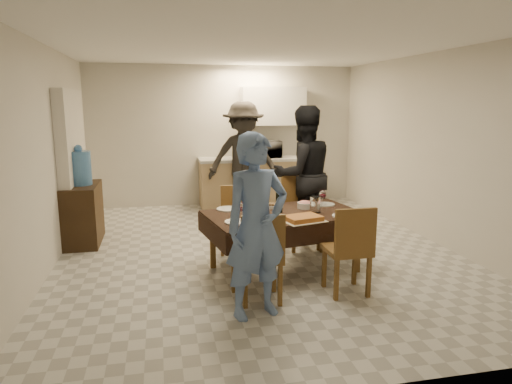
# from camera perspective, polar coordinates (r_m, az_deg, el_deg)

# --- Properties ---
(floor) EXTENTS (5.00, 6.00, 0.02)m
(floor) POSITION_cam_1_polar(r_m,az_deg,el_deg) (6.03, 0.26, -7.45)
(floor) COLOR silver
(floor) RESTS_ON ground
(ceiling) EXTENTS (5.00, 6.00, 0.02)m
(ceiling) POSITION_cam_1_polar(r_m,az_deg,el_deg) (5.76, 0.28, 17.90)
(ceiling) COLOR white
(ceiling) RESTS_ON wall_back
(wall_back) EXTENTS (5.00, 0.02, 2.60)m
(wall_back) POSITION_cam_1_polar(r_m,az_deg,el_deg) (8.69, -3.97, 7.02)
(wall_back) COLOR beige
(wall_back) RESTS_ON floor
(wall_front) EXTENTS (5.00, 0.02, 2.60)m
(wall_front) POSITION_cam_1_polar(r_m,az_deg,el_deg) (2.92, 12.89, -1.47)
(wall_front) COLOR beige
(wall_front) RESTS_ON floor
(wall_left) EXTENTS (0.02, 6.00, 2.60)m
(wall_left) POSITION_cam_1_polar(r_m,az_deg,el_deg) (5.76, -24.86, 3.91)
(wall_left) COLOR beige
(wall_left) RESTS_ON floor
(wall_right) EXTENTS (0.02, 6.00, 2.60)m
(wall_right) POSITION_cam_1_polar(r_m,az_deg,el_deg) (6.74, 21.62, 5.06)
(wall_right) COLOR beige
(wall_right) RESTS_ON floor
(stub_partition) EXTENTS (0.15, 1.40, 2.10)m
(stub_partition) POSITION_cam_1_polar(r_m,az_deg,el_deg) (6.95, -21.92, 3.12)
(stub_partition) COLOR beige
(stub_partition) RESTS_ON floor
(kitchen_base_cabinet) EXTENTS (2.20, 0.60, 0.86)m
(kitchen_base_cabinet) POSITION_cam_1_polar(r_m,az_deg,el_deg) (8.59, 0.37, 1.15)
(kitchen_base_cabinet) COLOR tan
(kitchen_base_cabinet) RESTS_ON floor
(kitchen_worktop) EXTENTS (2.24, 0.64, 0.05)m
(kitchen_worktop) POSITION_cam_1_polar(r_m,az_deg,el_deg) (8.53, 0.38, 4.16)
(kitchen_worktop) COLOR #B8B7B2
(kitchen_worktop) RESTS_ON kitchen_base_cabinet
(upper_cabinet) EXTENTS (1.20, 0.34, 0.70)m
(upper_cabinet) POSITION_cam_1_polar(r_m,az_deg,el_deg) (8.67, 2.16, 10.66)
(upper_cabinet) COLOR white
(upper_cabinet) RESTS_ON wall_back
(dining_table) EXTENTS (1.90, 1.31, 0.68)m
(dining_table) POSITION_cam_1_polar(r_m,az_deg,el_deg) (5.23, 3.57, -2.97)
(dining_table) COLOR black
(dining_table) RESTS_ON floor
(chair_near_left) EXTENTS (0.44, 0.44, 0.49)m
(chair_near_left) POSITION_cam_1_polar(r_m,az_deg,el_deg) (4.37, 0.78, -7.09)
(chair_near_left) COLOR brown
(chair_near_left) RESTS_ON floor
(chair_near_right) EXTENTS (0.42, 0.42, 0.50)m
(chair_near_right) POSITION_cam_1_polar(r_m,az_deg,el_deg) (4.64, 11.75, -6.10)
(chair_near_right) COLOR brown
(chair_near_right) RESTS_ON floor
(chair_far_left) EXTENTS (0.46, 0.47, 0.46)m
(chair_far_left) POSITION_cam_1_polar(r_m,az_deg,el_deg) (5.80, -2.52, -2.84)
(chair_far_left) COLOR brown
(chair_far_left) RESTS_ON floor
(chair_far_right) EXTENTS (0.47, 0.47, 0.52)m
(chair_far_right) POSITION_cam_1_polar(r_m,az_deg,el_deg) (5.99, 6.02, -1.82)
(chair_far_right) COLOR brown
(chair_far_right) RESTS_ON floor
(console) EXTENTS (0.44, 0.89, 0.82)m
(console) POSITION_cam_1_polar(r_m,az_deg,el_deg) (6.73, -20.81, -2.59)
(console) COLOR #322110
(console) RESTS_ON floor
(water_jug) EXTENTS (0.31, 0.31, 0.46)m
(water_jug) POSITION_cam_1_polar(r_m,az_deg,el_deg) (6.61, -21.19, 2.81)
(water_jug) COLOR #4C87CF
(water_jug) RESTS_ON console
(wine_bottle) EXTENTS (0.08, 0.08, 0.33)m
(wine_bottle) POSITION_cam_1_polar(r_m,az_deg,el_deg) (5.22, 2.92, -0.79)
(wine_bottle) COLOR black
(wine_bottle) RESTS_ON dining_table
(water_pitcher) EXTENTS (0.12, 0.12, 0.19)m
(water_pitcher) POSITION_cam_1_polar(r_m,az_deg,el_deg) (5.26, 7.41, -1.57)
(water_pitcher) COLOR white
(water_pitcher) RESTS_ON dining_table
(savoury_tart) EXTENTS (0.51, 0.43, 0.05)m
(savoury_tart) POSITION_cam_1_polar(r_m,az_deg,el_deg) (4.89, 5.90, -3.30)
(savoury_tart) COLOR #BE7937
(savoury_tart) RESTS_ON dining_table
(salad_bowl) EXTENTS (0.18, 0.18, 0.07)m
(salad_bowl) POSITION_cam_1_polar(r_m,az_deg,el_deg) (5.47, 6.10, -1.67)
(salad_bowl) COLOR silver
(salad_bowl) RESTS_ON dining_table
(mushroom_dish) EXTENTS (0.20, 0.20, 0.03)m
(mushroom_dish) POSITION_cam_1_polar(r_m,az_deg,el_deg) (5.47, 2.28, -1.80)
(mushroom_dish) COLOR silver
(mushroom_dish) RESTS_ON dining_table
(wine_glass_a) EXTENTS (0.09, 0.09, 0.20)m
(wine_glass_a) POSITION_cam_1_polar(r_m,az_deg,el_deg) (4.84, -1.90, -2.49)
(wine_glass_a) COLOR white
(wine_glass_a) RESTS_ON dining_table
(wine_glass_b) EXTENTS (0.09, 0.09, 0.20)m
(wine_glass_b) POSITION_cam_1_polar(r_m,az_deg,el_deg) (5.60, 8.33, -0.76)
(wine_glass_b) COLOR white
(wine_glass_b) RESTS_ON dining_table
(wine_glass_c) EXTENTS (0.08, 0.08, 0.17)m
(wine_glass_c) POSITION_cam_1_polar(r_m,az_deg,el_deg) (5.44, 0.71, -1.14)
(wine_glass_c) COLOR white
(wine_glass_c) RESTS_ON dining_table
(plate_near_left) EXTENTS (0.26, 0.26, 0.02)m
(plate_near_left) POSITION_cam_1_polar(r_m,az_deg,el_deg) (4.81, -2.38, -3.74)
(plate_near_left) COLOR silver
(plate_near_left) RESTS_ON dining_table
(plate_near_right) EXTENTS (0.26, 0.26, 0.02)m
(plate_near_right) POSITION_cam_1_polar(r_m,az_deg,el_deg) (5.14, 10.94, -2.96)
(plate_near_right) COLOR silver
(plate_near_right) RESTS_ON dining_table
(plate_far_left) EXTENTS (0.28, 0.28, 0.02)m
(plate_far_left) POSITION_cam_1_polar(r_m,az_deg,el_deg) (5.38, -3.45, -2.12)
(plate_far_left) COLOR silver
(plate_far_left) RESTS_ON dining_table
(plate_far_right) EXTENTS (0.24, 0.24, 0.01)m
(plate_far_right) POSITION_cam_1_polar(r_m,az_deg,el_deg) (5.68, 8.60, -1.53)
(plate_far_right) COLOR silver
(plate_far_right) RESTS_ON dining_table
(microwave) EXTENTS (0.56, 0.38, 0.31)m
(microwave) POSITION_cam_1_polar(r_m,az_deg,el_deg) (8.53, 1.19, 5.38)
(microwave) COLOR white
(microwave) RESTS_ON kitchen_worktop
(person_near) EXTENTS (0.70, 0.56, 1.68)m
(person_near) POSITION_cam_1_polar(r_m,az_deg,el_deg) (4.07, 0.08, -4.33)
(person_near) COLOR #5E7BB4
(person_near) RESTS_ON floor
(person_far) EXTENTS (1.02, 0.86, 1.88)m
(person_far) POSITION_cam_1_polar(r_m,az_deg,el_deg) (6.31, 5.86, 2.15)
(person_far) COLOR black
(person_far) RESTS_ON floor
(person_kitchen) EXTENTS (1.25, 0.72, 1.94)m
(person_kitchen) POSITION_cam_1_polar(r_m,az_deg,el_deg) (8.00, -1.56, 4.30)
(person_kitchen) COLOR black
(person_kitchen) RESTS_ON floor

